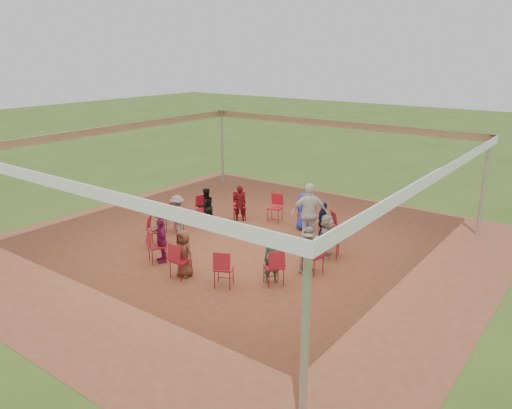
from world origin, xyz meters
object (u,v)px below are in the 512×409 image
Objects in this scene: chair_3 at (275,208)px; standing_person at (309,214)px; person_seated_4 at (206,206)px; person_seated_7 at (161,240)px; chair_5 at (204,210)px; person_seated_3 at (240,203)px; chair_0 at (331,241)px; chair_11 at (274,267)px; person_seated_5 at (178,214)px; person_seated_10 at (309,250)px; chair_9 at (180,260)px; chair_4 at (239,206)px; chair_1 at (327,226)px; chair_8 at (157,246)px; person_seated_8 at (184,253)px; chair_7 at (157,231)px; chair_2 at (306,215)px; chair_12 at (313,256)px; person_seated_9 at (272,259)px; cable_coil at (277,254)px; chair_6 at (175,218)px; chair_10 at (224,268)px; person_seated_6 at (161,226)px; person_seated_1 at (323,222)px; laptop at (320,236)px; person_seated_2 at (303,211)px; person_seated_0 at (327,236)px.

chair_3 is 2.18m from standing_person.
person_seated_7 is at bearing 41.54° from person_seated_4.
person_seated_3 is (0.75, 0.86, 0.14)m from chair_5.
chair_0 is 2.27m from chair_11.
person_seated_5 and person_seated_10 have the same top height.
chair_4 is at bearing 110.77° from chair_9.
person_seated_4 is at bearing 56.38° from chair_1.
chair_11 is (3.14, 0.75, 0.00)m from chair_8.
person_seated_8 is at bearing 110.22° from chair_1.
chair_3 is 4.01m from chair_7.
chair_9 is 3.92m from person_seated_4.
chair_2 is 3.23m from chair_12.
person_seated_9 is 1.79m from cable_coil.
chair_7 is 0.77× the size of person_seated_8.
chair_6 is 0.51× the size of standing_person.
chair_1 is 4.56m from chair_6.
chair_1 is 0.77× the size of person_seated_4.
chair_4 is (-3.89, 0.99, 0.00)m from chair_0.
chair_5 is at bearing 152.31° from chair_7.
chair_11 is 1.86m from cable_coil.
chair_10 is 0.77× the size of person_seated_4.
person_seated_4 is (-0.14, 2.21, 0.14)m from chair_7.
person_seated_1 is at bearing 96.92° from person_seated_6.
chair_3 and chair_9 have the same top height.
chair_3 is 2.53× the size of laptop.
cable_coil is (2.96, 1.44, -0.57)m from person_seated_6.
chair_9 is 4.03m from standing_person.
person_seated_2 is (0.59, 4.68, 0.14)m from chair_9.
person_seated_2 is at bearing 90.00° from chair_2.
chair_12 is (4.84, -0.04, 0.00)m from chair_6.
person_seated_2 reaches higher than chair_3.
person_seated_2 and person_seated_4 have the same top height.
chair_1 is at bearing 125.61° from person_seated_4.
standing_person reaches higher than person_seated_7.
chair_10 is (3.54, -1.89, 0.00)m from chair_6.
chair_1 is 3.23m from chair_4.
person_seated_3 is 1.00× the size of person_seated_9.
person_seated_4 is 1.00× the size of person_seated_10.
person_seated_0 is 1.11m from person_seated_1.
person_seated_4 is (-4.58, 1.15, 0.14)m from chair_12.
person_seated_6 is at bearing 136.83° from chair_10.
cable_coil is (3.35, 0.40, -0.57)m from person_seated_5.
chair_4 is 2.08× the size of cable_coil.
chair_4 is 0.77× the size of person_seated_7.
person_seated_7 is at bearing 96.92° from person_seated_1.
cable_coil is (-1.24, -0.71, -0.43)m from chair_0.
chair_9 is at bearing 110.77° from chair_1.
chair_10 is at bearing 155.06° from person_seated_10.
person_seated_8 is (1.13, -0.17, 0.14)m from chair_8.
chair_2 and chair_5 have the same top height.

